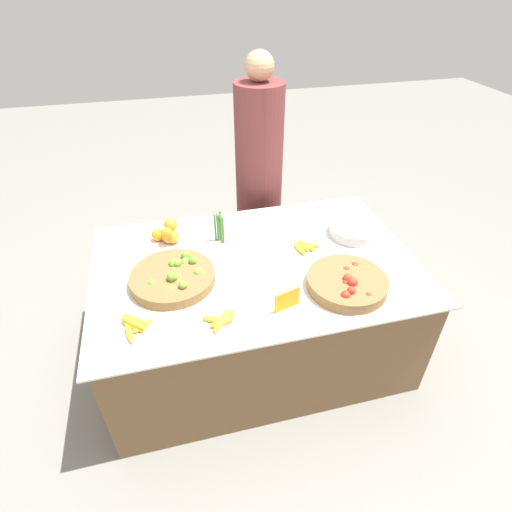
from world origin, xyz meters
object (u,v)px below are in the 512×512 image
Objects in this scene: price_sign at (287,300)px; vendor_person at (259,181)px; tomato_basket at (347,283)px; lime_bowl at (174,277)px; metal_bowl at (354,230)px.

price_sign is 0.08× the size of vendor_person.
price_sign is (-0.34, -0.07, 0.02)m from tomato_basket.
vendor_person is at bearing 53.14° from lime_bowl.
tomato_basket is 1.37× the size of metal_bowl.
tomato_basket is 1.19m from vendor_person.
vendor_person is at bearing 119.07° from metal_bowl.
metal_bowl is 2.22× the size of price_sign.
metal_bowl is at bearing 25.49° from price_sign.
lime_bowl reaches higher than metal_bowl.
metal_bowl is (0.25, 0.44, -0.00)m from tomato_basket.
lime_bowl is at bearing -170.40° from metal_bowl.
lime_bowl is 3.26× the size of price_sign.
tomato_basket is 3.04× the size of price_sign.
vendor_person reaches higher than lime_bowl.
metal_bowl is at bearing 61.10° from tomato_basket.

